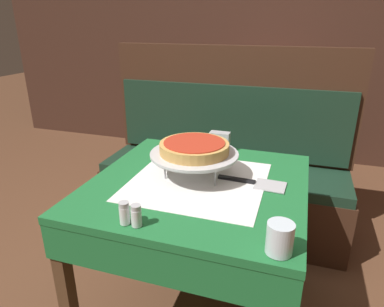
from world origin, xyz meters
name	(u,v)px	position (x,y,z in m)	size (l,w,h in m)	color
dining_table_front	(198,203)	(0.00, 0.00, 0.63)	(0.86, 0.86, 0.73)	#1E6B33
dining_table_rear	(265,110)	(0.07, 1.73, 0.62)	(0.73, 0.73, 0.73)	red
booth_bench	(223,179)	(-0.08, 0.84, 0.35)	(1.59, 0.46, 1.20)	#3D2316
back_wall_panel	(270,36)	(0.00, 2.31, 1.20)	(6.00, 0.04, 2.40)	#3D2319
pizza_pan_stand	(194,155)	(-0.03, 0.04, 0.82)	(0.36, 0.36, 0.10)	#ADADB2
deep_dish_pizza	(194,147)	(-0.03, 0.04, 0.86)	(0.28, 0.28, 0.05)	tan
pizza_server	(255,183)	(0.23, 0.05, 0.73)	(0.28, 0.11, 0.01)	#BCBCC1
water_glass_near	(280,238)	(0.35, -0.37, 0.78)	(0.08, 0.08, 0.09)	silver
salt_shaker	(125,213)	(-0.13, -0.37, 0.77)	(0.03, 0.03, 0.08)	silver
pepper_shaker	(136,216)	(-0.09, -0.37, 0.77)	(0.03, 0.03, 0.07)	silver
napkin_holder	(220,141)	(-0.01, 0.38, 0.78)	(0.10, 0.05, 0.09)	#B2B2B7
condiment_caddy	(275,92)	(0.14, 1.79, 0.76)	(0.13, 0.13, 0.14)	black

